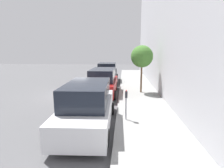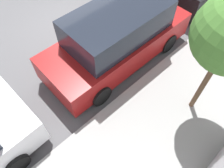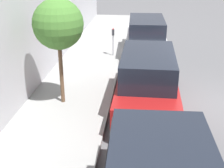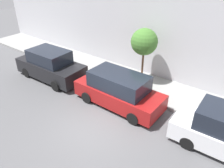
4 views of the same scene
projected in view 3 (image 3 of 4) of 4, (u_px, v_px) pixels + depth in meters
The scene contains 6 objects.
ground_plane at pixel (214, 107), 10.58m from camera, with size 60.00×60.00×0.00m, color #515154.
sidewalk at pixel (71, 99), 11.02m from camera, with size 2.89×32.00×0.15m.
parked_minivan_nearest at pixel (146, 38), 15.52m from camera, with size 2.04×4.95×1.90m.
parked_minivan_second at pixel (147, 81), 10.26m from camera, with size 2.02×4.92×1.90m.
parking_meter_near at pixel (113, 39), 15.15m from camera, with size 0.11×0.15×1.35m.
street_tree at pixel (58, 25), 9.62m from camera, with size 1.59×1.59×3.45m.
Camera 3 is at (2.49, 9.76, 4.80)m, focal length 50.00 mm.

